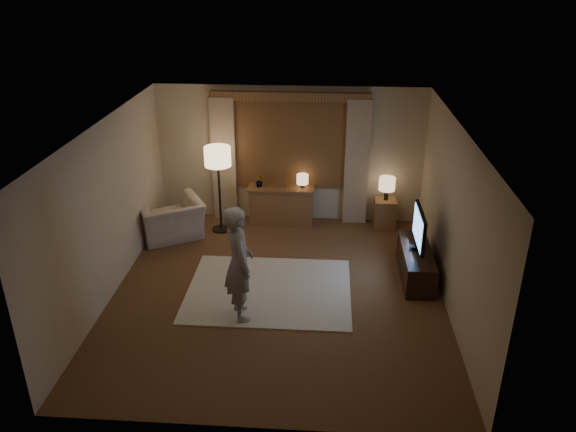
# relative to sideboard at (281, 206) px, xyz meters

# --- Properties ---
(room) EXTENTS (5.04, 5.54, 2.64)m
(room) POSITION_rel_sideboard_xyz_m (0.15, -2.00, 0.98)
(room) COLOR brown
(room) RESTS_ON ground
(rug) EXTENTS (2.50, 2.00, 0.02)m
(rug) POSITION_rel_sideboard_xyz_m (0.01, -2.46, -0.34)
(rug) COLOR #F1EACB
(rug) RESTS_ON floor
(sideboard) EXTENTS (1.20, 0.40, 0.70)m
(sideboard) POSITION_rel_sideboard_xyz_m (0.00, 0.00, 0.00)
(sideboard) COLOR brown
(sideboard) RESTS_ON floor
(picture_frame) EXTENTS (0.16, 0.02, 0.20)m
(picture_frame) POSITION_rel_sideboard_xyz_m (0.00, 0.00, 0.45)
(picture_frame) COLOR brown
(picture_frame) RESTS_ON sideboard
(plant) EXTENTS (0.17, 0.13, 0.30)m
(plant) POSITION_rel_sideboard_xyz_m (-0.40, 0.00, 0.50)
(plant) COLOR #999999
(plant) RESTS_ON sideboard
(table_lamp_sideboard) EXTENTS (0.22, 0.22, 0.30)m
(table_lamp_sideboard) POSITION_rel_sideboard_xyz_m (0.40, 0.00, 0.55)
(table_lamp_sideboard) COLOR black
(table_lamp_sideboard) RESTS_ON sideboard
(floor_lamp) EXTENTS (0.48, 0.48, 1.63)m
(floor_lamp) POSITION_rel_sideboard_xyz_m (-1.10, -0.41, 1.02)
(floor_lamp) COLOR black
(floor_lamp) RESTS_ON floor
(armchair) EXTENTS (1.43, 1.38, 0.72)m
(armchair) POSITION_rel_sideboard_xyz_m (-1.96, -0.76, 0.01)
(armchair) COLOR #C1B59F
(armchair) RESTS_ON floor
(side_table) EXTENTS (0.40, 0.40, 0.56)m
(side_table) POSITION_rel_sideboard_xyz_m (1.97, -0.05, -0.07)
(side_table) COLOR brown
(side_table) RESTS_ON floor
(table_lamp_side) EXTENTS (0.30, 0.30, 0.44)m
(table_lamp_side) POSITION_rel_sideboard_xyz_m (1.97, -0.05, 0.52)
(table_lamp_side) COLOR black
(table_lamp_side) RESTS_ON side_table
(tv_stand) EXTENTS (0.45, 1.40, 0.50)m
(tv_stand) POSITION_rel_sideboard_xyz_m (2.30, -1.89, -0.10)
(tv_stand) COLOR black
(tv_stand) RESTS_ON floor
(tv) EXTENTS (0.23, 0.92, 0.67)m
(tv) POSITION_rel_sideboard_xyz_m (2.30, -1.89, 0.52)
(tv) COLOR black
(tv) RESTS_ON tv_stand
(person) EXTENTS (0.60, 0.72, 1.69)m
(person) POSITION_rel_sideboard_xyz_m (-0.32, -3.16, 0.51)
(person) COLOR #A8A29B
(person) RESTS_ON rug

